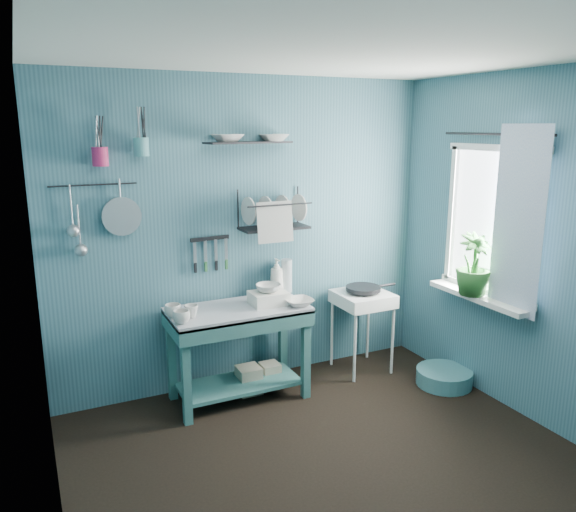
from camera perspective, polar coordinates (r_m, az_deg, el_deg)
name	(u,v)px	position (r m, az deg, el deg)	size (l,w,h in m)	color
floor	(339,470)	(3.79, 5.22, -20.86)	(3.20, 3.20, 0.00)	black
ceiling	(349,50)	(3.16, 6.22, 20.09)	(3.20, 3.20, 0.00)	silver
wall_back	(248,234)	(4.57, -4.09, 2.22)	(3.20, 3.20, 0.00)	#345D6A
wall_front	(571,384)	(2.20, 26.79, -11.53)	(3.20, 3.20, 0.00)	#345D6A
wall_left	(43,319)	(2.81, -23.61, -5.87)	(3.00, 3.00, 0.00)	#345D6A
wall_right	(541,252)	(4.29, 24.29, 0.35)	(3.00, 3.00, 0.00)	#345D6A
work_counter	(239,353)	(4.46, -5.03, -9.83)	(1.06, 0.53, 0.75)	#2F6360
mug_left	(182,317)	(4.04, -10.77, -6.11)	(0.12, 0.12, 0.10)	silver
mug_mid	(191,311)	(4.15, -9.79, -5.55)	(0.10, 0.10, 0.09)	silver
mug_right	(173,311)	(4.18, -11.61, -5.48)	(0.12, 0.12, 0.10)	silver
wash_tub	(269,298)	(4.39, -1.99, -4.29)	(0.28, 0.22, 0.10)	silver
tub_bowl	(268,288)	(4.36, -1.99, -3.28)	(0.20, 0.20, 0.06)	silver
soap_bottle	(277,277)	(4.62, -1.16, -2.10)	(0.12, 0.12, 0.30)	silver
water_bottle	(287,276)	(4.68, -0.14, -2.01)	(0.09, 0.09, 0.28)	silver
counter_bowl	(299,302)	(4.36, 1.12, -4.70)	(0.22, 0.22, 0.05)	silver
hotplate_stand	(362,331)	(5.00, 7.51, -7.59)	(0.44, 0.44, 0.71)	white
frying_pan	(363,288)	(4.87, 7.64, -3.29)	(0.30, 0.30, 0.04)	black
knife_strip	(210,238)	(4.43, -7.95, 1.77)	(0.32, 0.02, 0.03)	black
dish_rack	(274,209)	(4.48, -1.42, 4.77)	(0.55, 0.24, 0.32)	black
upper_shelf	(249,143)	(4.39, -4.02, 11.43)	(0.70, 0.18, 0.01)	black
shelf_bowl_left	(227,134)	(4.33, -6.20, 12.20)	(0.23, 0.23, 0.06)	silver
shelf_bowl_right	(274,128)	(4.47, -1.44, 12.89)	(0.23, 0.23, 0.06)	silver
utensil_cup_magenta	(100,157)	(4.14, -18.54, 9.55)	(0.11, 0.11, 0.13)	#B02053
utensil_cup_teal	(141,147)	(4.18, -14.70, 10.68)	(0.11, 0.11, 0.13)	teal
colander	(122,216)	(4.23, -16.54, 3.88)	(0.28, 0.28, 0.03)	#A7ABAF
ladle_outer	(71,206)	(4.19, -21.18, 4.73)	(0.01, 0.01, 0.30)	#A7ABAF
ladle_inner	(79,226)	(4.21, -20.49, 2.87)	(0.01, 0.01, 0.30)	#A7ABAF
hook_rail	(93,185)	(4.19, -19.18, 6.84)	(0.01, 0.01, 0.60)	black
window_glass	(492,221)	(4.55, 20.05, 3.32)	(1.10, 1.10, 0.00)	white
windowsill	(478,297)	(4.62, 18.74, -3.96)	(0.16, 0.95, 0.04)	white
curtain	(518,221)	(4.29, 22.33, 3.26)	(1.35, 1.35, 0.00)	silver
curtain_rod	(495,134)	(4.46, 20.31, 11.54)	(0.02, 0.02, 1.05)	black
potted_plant	(474,264)	(4.54, 18.35, -0.81)	(0.27, 0.27, 0.48)	#276126
storage_tin_large	(249,380)	(4.65, -4.01, -12.43)	(0.18, 0.18, 0.22)	gray
storage_tin_small	(270,375)	(4.75, -1.85, -11.97)	(0.15, 0.15, 0.20)	gray
floor_basin	(444,377)	(4.96, 15.58, -11.76)	(0.46, 0.46, 0.13)	teal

